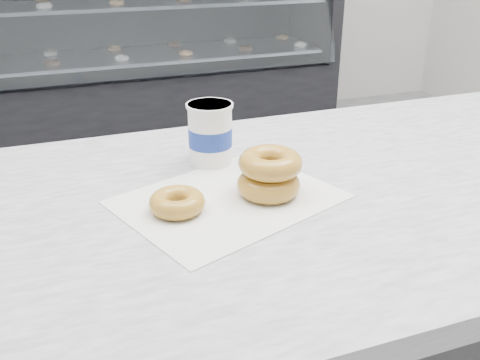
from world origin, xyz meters
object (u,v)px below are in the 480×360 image
Objects in this scene: donut_single at (177,202)px; donut_stack at (269,174)px; display_case at (150,68)px; counter at (394,350)px; coffee_cup at (210,133)px.

donut_stack is (0.16, 0.01, 0.02)m from donut_single.
display_case is at bearing 83.36° from donut_stack.
counter is at bearing 1.10° from donut_stack.
counter is 26.09× the size of coffee_cup.
donut_single is at bearing -116.78° from coffee_cup.
donut_stack reaches higher than donut_single.
donut_single is 0.59× the size of donut_stack.
counter is 1.28× the size of display_case.
donut_single is (-0.48, -0.01, 0.47)m from counter.
display_case reaches higher than counter.
counter is 2.72m from display_case.
donut_single is 0.76× the size of coffee_cup.
donut_stack is at bearing -178.90° from counter.
donut_single is 0.21m from coffee_cup.
coffee_cup reaches higher than donut_single.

